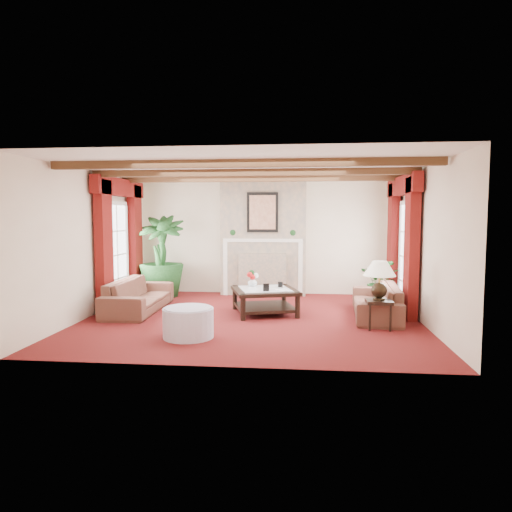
# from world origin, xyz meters

# --- Properties ---
(floor) EXTENTS (6.00, 6.00, 0.00)m
(floor) POSITION_xyz_m (0.00, 0.00, 0.00)
(floor) COLOR #430C0C
(floor) RESTS_ON ground
(ceiling) EXTENTS (6.00, 6.00, 0.00)m
(ceiling) POSITION_xyz_m (0.00, 0.00, 2.70)
(ceiling) COLOR white
(ceiling) RESTS_ON floor
(back_wall) EXTENTS (6.00, 0.02, 2.70)m
(back_wall) POSITION_xyz_m (0.00, 2.75, 1.35)
(back_wall) COLOR beige
(back_wall) RESTS_ON ground
(left_wall) EXTENTS (0.02, 5.50, 2.70)m
(left_wall) POSITION_xyz_m (-3.00, 0.00, 1.35)
(left_wall) COLOR beige
(left_wall) RESTS_ON ground
(right_wall) EXTENTS (0.02, 5.50, 2.70)m
(right_wall) POSITION_xyz_m (3.00, 0.00, 1.35)
(right_wall) COLOR beige
(right_wall) RESTS_ON ground
(ceiling_beams) EXTENTS (6.00, 3.00, 0.12)m
(ceiling_beams) POSITION_xyz_m (0.00, 0.00, 2.64)
(ceiling_beams) COLOR #3C2413
(ceiling_beams) RESTS_ON ceiling
(fireplace) EXTENTS (2.00, 0.52, 2.70)m
(fireplace) POSITION_xyz_m (0.00, 2.55, 2.70)
(fireplace) COLOR #9F8467
(fireplace) RESTS_ON ground
(french_door_left) EXTENTS (0.10, 1.10, 2.16)m
(french_door_left) POSITION_xyz_m (-2.97, 1.00, 2.13)
(french_door_left) COLOR white
(french_door_left) RESTS_ON ground
(french_door_right) EXTENTS (0.10, 1.10, 2.16)m
(french_door_right) POSITION_xyz_m (2.97, 1.00, 2.13)
(french_door_right) COLOR white
(french_door_right) RESTS_ON ground
(curtains_left) EXTENTS (0.20, 2.40, 2.55)m
(curtains_left) POSITION_xyz_m (-2.86, 1.00, 2.55)
(curtains_left) COLOR #520D0B
(curtains_left) RESTS_ON ground
(curtains_right) EXTENTS (0.20, 2.40, 2.55)m
(curtains_right) POSITION_xyz_m (2.86, 1.00, 2.55)
(curtains_right) COLOR #520D0B
(curtains_right) RESTS_ON ground
(sofa_left) EXTENTS (2.16, 0.70, 0.83)m
(sofa_left) POSITION_xyz_m (-2.28, 0.40, 0.42)
(sofa_left) COLOR black
(sofa_left) RESTS_ON ground
(sofa_right) EXTENTS (2.11, 0.91, 0.79)m
(sofa_right) POSITION_xyz_m (2.29, 0.35, 0.39)
(sofa_right) COLOR black
(sofa_right) RESTS_ON ground
(potted_palm) EXTENTS (1.39, 2.07, 1.06)m
(potted_palm) POSITION_xyz_m (-2.32, 2.02, 0.53)
(potted_palm) COLOR black
(potted_palm) RESTS_ON ground
(small_plant) EXTENTS (1.78, 1.78, 0.75)m
(small_plant) POSITION_xyz_m (2.64, 1.68, 0.37)
(small_plant) COLOR black
(small_plant) RESTS_ON ground
(coffee_table) EXTENTS (1.44, 1.44, 0.47)m
(coffee_table) POSITION_xyz_m (0.21, 0.41, 0.24)
(coffee_table) COLOR black
(coffee_table) RESTS_ON ground
(side_table) EXTENTS (0.52, 0.52, 0.48)m
(side_table) POSITION_xyz_m (2.18, -0.60, 0.24)
(side_table) COLOR black
(side_table) RESTS_ON ground
(ottoman) EXTENTS (0.78, 0.78, 0.45)m
(ottoman) POSITION_xyz_m (-0.82, -1.44, 0.23)
(ottoman) COLOR #A6A4B9
(ottoman) RESTS_ON ground
(table_lamp) EXTENTS (0.52, 0.52, 0.67)m
(table_lamp) POSITION_xyz_m (2.18, -0.60, 0.82)
(table_lamp) COLOR black
(table_lamp) RESTS_ON side_table
(flower_vase) EXTENTS (0.28, 0.28, 0.18)m
(flower_vase) POSITION_xyz_m (-0.06, 0.69, 0.57)
(flower_vase) COLOR silver
(flower_vase) RESTS_ON coffee_table
(book) EXTENTS (0.24, 0.22, 0.29)m
(book) POSITION_xyz_m (0.48, 0.14, 0.62)
(book) COLOR black
(book) RESTS_ON coffee_table
(photo_frame_a) EXTENTS (0.11, 0.04, 0.15)m
(photo_frame_a) POSITION_xyz_m (0.26, 0.10, 0.55)
(photo_frame_a) COLOR black
(photo_frame_a) RESTS_ON coffee_table
(photo_frame_b) EXTENTS (0.09, 0.05, 0.12)m
(photo_frame_b) POSITION_xyz_m (0.50, 0.57, 0.53)
(photo_frame_b) COLOR black
(photo_frame_b) RESTS_ON coffee_table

